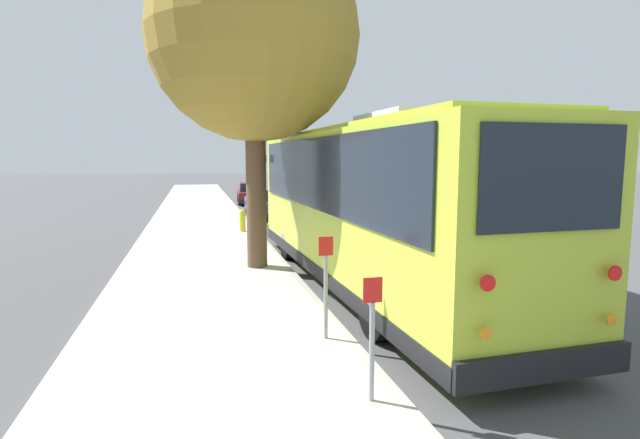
{
  "coord_description": "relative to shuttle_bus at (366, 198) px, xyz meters",
  "views": [
    {
      "loc": [
        -11.24,
        4.32,
        2.85
      ],
      "look_at": [
        0.81,
        1.27,
        1.3
      ],
      "focal_mm": 28.0,
      "sensor_mm": 36.0,
      "label": 1
    }
  ],
  "objects": [
    {
      "name": "ground_plane",
      "position": [
        0.92,
        -0.67,
        -1.96
      ],
      "size": [
        160.0,
        160.0,
        0.0
      ],
      "primitive_type": "plane",
      "color": "#474749"
    },
    {
      "name": "sidewalk_slab",
      "position": [
        0.92,
        3.52,
        -1.89
      ],
      "size": [
        80.0,
        4.01,
        0.15
      ],
      "primitive_type": "cube",
      "color": "#B2AFA8",
      "rests_on": "ground"
    },
    {
      "name": "curb_strip",
      "position": [
        0.92,
        1.44,
        -1.89
      ],
      "size": [
        80.0,
        0.14,
        0.15
      ],
      "primitive_type": "cube",
      "color": "#9D9A94",
      "rests_on": "ground"
    },
    {
      "name": "shuttle_bus",
      "position": [
        0.0,
        0.0,
        0.0
      ],
      "size": [
        11.59,
        2.91,
        3.64
      ],
      "rotation": [
        0.0,
        0.0,
        0.03
      ],
      "color": "#ADC633",
      "rests_on": "ground"
    },
    {
      "name": "parked_sedan_blue",
      "position": [
        13.71,
        0.21,
        -1.34
      ],
      "size": [
        4.54,
        1.83,
        1.33
      ],
      "rotation": [
        0.0,
        0.0,
        0.02
      ],
      "color": "navy",
      "rests_on": "ground"
    },
    {
      "name": "parked_sedan_maroon",
      "position": [
        21.04,
        0.13,
        -1.37
      ],
      "size": [
        4.76,
        2.05,
        1.29
      ],
      "rotation": [
        0.0,
        0.0,
        -0.07
      ],
      "color": "maroon",
      "rests_on": "ground"
    },
    {
      "name": "street_tree",
      "position": [
        2.03,
        2.17,
        4.08
      ],
      "size": [
        5.01,
        5.01,
        8.83
      ],
      "color": "brown",
      "rests_on": "sidewalk_slab"
    },
    {
      "name": "sign_post_near",
      "position": [
        -5.34,
        1.79,
        -1.09
      ],
      "size": [
        0.06,
        0.22,
        1.41
      ],
      "color": "gray",
      "rests_on": "sidewalk_slab"
    },
    {
      "name": "sign_post_far",
      "position": [
        -3.35,
        1.79,
        -1.02
      ],
      "size": [
        0.06,
        0.22,
        1.55
      ],
      "color": "gray",
      "rests_on": "sidewalk_slab"
    },
    {
      "name": "fire_hydrant",
      "position": [
        7.98,
        1.96,
        -1.41
      ],
      "size": [
        0.22,
        0.22,
        0.81
      ],
      "color": "gold",
      "rests_on": "sidewalk_slab"
    },
    {
      "name": "lane_stripe_mid",
      "position": [
        -1.74,
        -3.65,
        -1.96
      ],
      "size": [
        2.4,
        0.14,
        0.01
      ],
      "primitive_type": "cube",
      "color": "silver",
      "rests_on": "ground"
    },
    {
      "name": "lane_stripe_ahead",
      "position": [
        4.26,
        -3.65,
        -1.96
      ],
      "size": [
        2.4,
        0.14,
        0.01
      ],
      "primitive_type": "cube",
      "color": "silver",
      "rests_on": "ground"
    }
  ]
}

